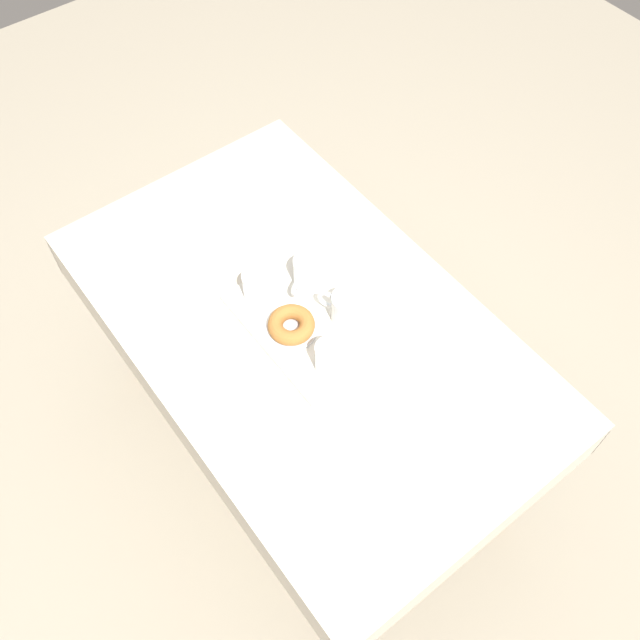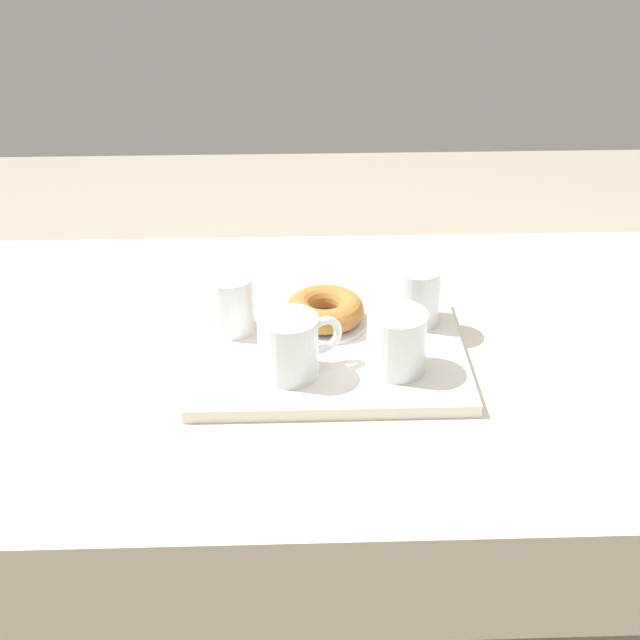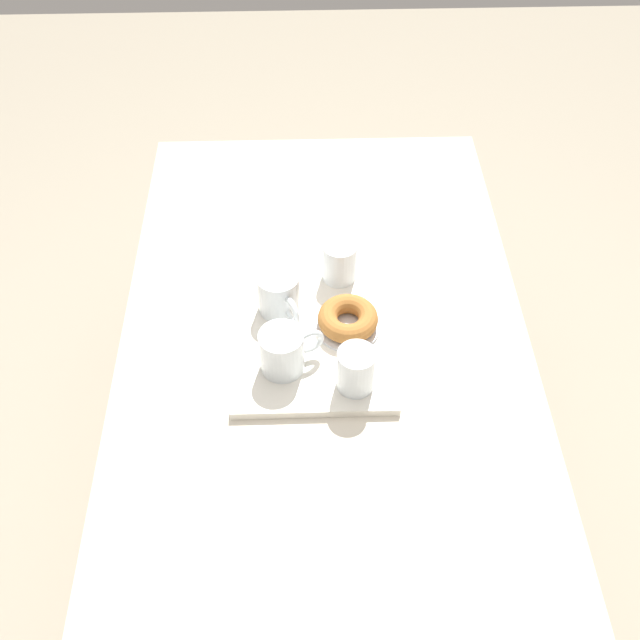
% 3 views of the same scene
% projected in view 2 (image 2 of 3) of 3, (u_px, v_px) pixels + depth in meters
% --- Properties ---
extents(dining_table, '(1.40, 0.84, 0.75)m').
position_uv_depth(dining_table, '(332.00, 407.00, 1.47)').
color(dining_table, beige).
rests_on(dining_table, ground).
extents(serving_tray, '(0.41, 0.32, 0.02)m').
position_uv_depth(serving_tray, '(328.00, 353.00, 1.39)').
color(serving_tray, silver).
rests_on(serving_tray, dining_table).
extents(tea_mug_left, '(0.12, 0.09, 0.09)m').
position_uv_depth(tea_mug_left, '(290.00, 348.00, 1.31)').
color(tea_mug_left, white).
rests_on(tea_mug_left, serving_tray).
extents(tea_mug_right, '(0.09, 0.13, 0.09)m').
position_uv_depth(tea_mug_right, '(395.00, 343.00, 1.32)').
color(tea_mug_right, white).
rests_on(tea_mug_right, serving_tray).
extents(water_glass_near, '(0.07, 0.07, 0.09)m').
position_uv_depth(water_glass_near, '(231.00, 307.00, 1.42)').
color(water_glass_near, white).
rests_on(water_glass_near, serving_tray).
extents(water_glass_far, '(0.07, 0.07, 0.09)m').
position_uv_depth(water_glass_far, '(417.00, 298.00, 1.44)').
color(water_glass_far, white).
rests_on(water_glass_far, serving_tray).
extents(donut_plate_left, '(0.13, 0.13, 0.01)m').
position_uv_depth(donut_plate_left, '(325.00, 322.00, 1.45)').
color(donut_plate_left, silver).
rests_on(donut_plate_left, serving_tray).
extents(sugar_donut_left, '(0.12, 0.12, 0.04)m').
position_uv_depth(sugar_donut_left, '(325.00, 309.00, 1.44)').
color(sugar_donut_left, '#A3662D').
rests_on(sugar_donut_left, donut_plate_left).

